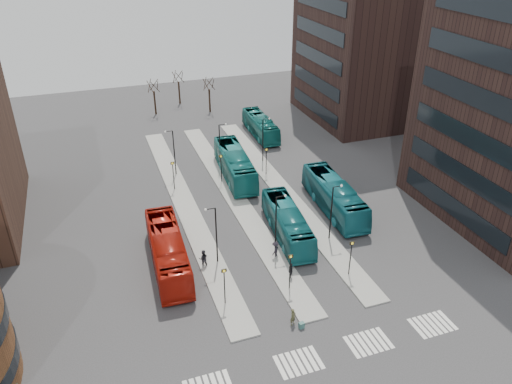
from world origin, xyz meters
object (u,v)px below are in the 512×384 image
object	(u,v)px
red_bus	(168,251)
commuter_c	(275,250)
teal_bus_a	(287,223)
teal_bus_d	(260,126)
teal_bus_b	(235,164)
teal_bus_c	(334,196)
suitcase	(302,325)
commuter_b	(291,271)
commuter_a	(203,259)
traveller	(293,317)

from	to	relation	value
red_bus	commuter_c	bearing A→B (deg)	-9.25
teal_bus_a	teal_bus_d	distance (m)	27.81
teal_bus_b	teal_bus_c	bearing A→B (deg)	-50.65
suitcase	commuter_b	size ratio (longest dim) A/B	0.32
teal_bus_a	teal_bus_b	distance (m)	14.88
teal_bus_a	commuter_b	distance (m)	7.16
commuter_a	commuter_c	xyz separation A→B (m)	(7.00, -0.91, -0.03)
teal_bus_b	traveller	xyz separation A→B (m)	(-3.51, -27.11, -1.02)
traveller	teal_bus_d	bearing A→B (deg)	43.67
teal_bus_a	teal_bus_c	distance (m)	7.73
teal_bus_a	teal_bus_d	bearing A→B (deg)	81.77
red_bus	traveller	size ratio (longest dim) A/B	8.01
suitcase	teal_bus_d	world-z (taller)	teal_bus_d
teal_bus_a	commuter_b	xyz separation A→B (m)	(-2.42, -6.69, -0.77)
teal_bus_a	teal_bus_d	world-z (taller)	teal_bus_a
suitcase	red_bus	world-z (taller)	red_bus
suitcase	red_bus	xyz separation A→B (m)	(-8.59, 11.87, 1.48)
traveller	teal_bus_b	bearing A→B (deg)	52.50
red_bus	commuter_c	world-z (taller)	red_bus
traveller	commuter_c	bearing A→B (deg)	47.37
commuter_c	teal_bus_d	bearing A→B (deg)	-154.51
commuter_b	commuter_c	size ratio (longest dim) A/B	0.93
suitcase	commuter_c	world-z (taller)	commuter_c
teal_bus_a	commuter_a	bearing A→B (deg)	-160.80
teal_bus_c	teal_bus_d	world-z (taller)	teal_bus_c
suitcase	commuter_c	distance (m)	9.86
teal_bus_d	commuter_b	bearing A→B (deg)	-103.84
suitcase	teal_bus_c	distance (m)	19.59
teal_bus_b	traveller	size ratio (longest dim) A/B	8.26
teal_bus_b	commuter_c	xyz separation A→B (m)	(-1.49, -18.00, -0.91)
suitcase	teal_bus_b	size ratio (longest dim) A/B	0.04
commuter_a	commuter_b	size ratio (longest dim) A/B	1.11
teal_bus_d	commuter_a	distance (m)	33.50
teal_bus_b	commuter_c	size ratio (longest dim) A/B	7.24
red_bus	teal_bus_a	distance (m)	12.71
suitcase	teal_bus_b	bearing A→B (deg)	75.52
teal_bus_d	traveller	xyz separation A→B (m)	(-11.40, -39.23, -0.77)
commuter_c	commuter_b	bearing A→B (deg)	45.13
red_bus	teal_bus_d	size ratio (longest dim) A/B	1.13
traveller	commuter_c	xyz separation A→B (m)	(2.02, 9.11, 0.11)
suitcase	commuter_b	xyz separation A→B (m)	(1.66, 6.20, 0.56)
teal_bus_a	commuter_a	size ratio (longest dim) A/B	6.26
suitcase	teal_bus_b	distance (m)	27.93
red_bus	teal_bus_b	bearing A→B (deg)	56.60
teal_bus_d	commuter_a	bearing A→B (deg)	-117.78
teal_bus_b	teal_bus_c	world-z (taller)	teal_bus_b
teal_bus_b	teal_bus_d	xyz separation A→B (m)	(7.89, 12.12, -0.25)
suitcase	teal_bus_c	bearing A→B (deg)	46.99
commuter_a	commuter_b	bearing A→B (deg)	157.86
teal_bus_d	commuter_b	distance (m)	34.90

